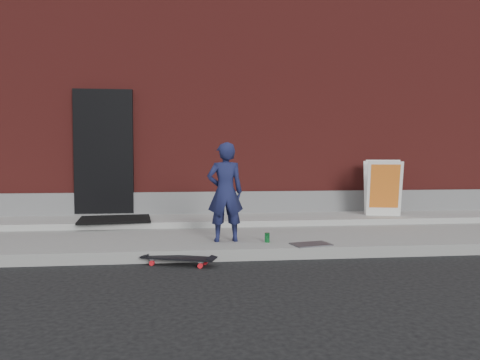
{
  "coord_description": "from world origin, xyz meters",
  "views": [
    {
      "loc": [
        -1.1,
        -5.77,
        1.33
      ],
      "look_at": [
        -0.35,
        0.8,
        0.98
      ],
      "focal_mm": 35.0,
      "sensor_mm": 36.0,
      "label": 1
    }
  ],
  "objects": [
    {
      "name": "ground",
      "position": [
        0.0,
        0.0,
        0.0
      ],
      "size": [
        80.0,
        80.0,
        0.0
      ],
      "primitive_type": "plane",
      "color": "black",
      "rests_on": "ground"
    },
    {
      "name": "sidewalk",
      "position": [
        0.0,
        1.5,
        0.07
      ],
      "size": [
        20.0,
        3.0,
        0.15
      ],
      "primitive_type": "cube",
      "color": "gray",
      "rests_on": "ground"
    },
    {
      "name": "apron",
      "position": [
        0.0,
        2.4,
        0.2
      ],
      "size": [
        20.0,
        1.2,
        0.1
      ],
      "primitive_type": "cube",
      "color": "gray",
      "rests_on": "sidewalk"
    },
    {
      "name": "building",
      "position": [
        -0.0,
        6.99,
        2.5
      ],
      "size": [
        20.0,
        8.1,
        5.0
      ],
      "color": "maroon",
      "rests_on": "ground"
    },
    {
      "name": "child",
      "position": [
        -0.58,
        0.59,
        0.83
      ],
      "size": [
        0.51,
        0.35,
        1.36
      ],
      "primitive_type": "imported",
      "rotation": [
        0.0,
        0.0,
        3.2
      ],
      "color": "#171B42",
      "rests_on": "sidewalk"
    },
    {
      "name": "skateboard",
      "position": [
        -1.21,
        -0.12,
        0.08
      ],
      "size": [
        0.91,
        0.51,
        0.1
      ],
      "color": "red",
      "rests_on": "ground"
    },
    {
      "name": "pizza_sign",
      "position": [
        2.42,
        2.31,
        0.75
      ],
      "size": [
        0.76,
        0.84,
        1.0
      ],
      "color": "white",
      "rests_on": "apron"
    },
    {
      "name": "soda_can",
      "position": [
        -0.02,
        0.44,
        0.21
      ],
      "size": [
        0.08,
        0.08,
        0.13
      ],
      "primitive_type": "cylinder",
      "rotation": [
        0.0,
        0.0,
        0.21
      ],
      "color": "#197E36",
      "rests_on": "sidewalk"
    },
    {
      "name": "doormat",
      "position": [
        -2.3,
        2.15,
        0.27
      ],
      "size": [
        1.25,
        1.05,
        0.03
      ],
      "primitive_type": "cube",
      "rotation": [
        0.0,
        0.0,
        0.11
      ],
      "color": "black",
      "rests_on": "apron"
    },
    {
      "name": "utility_plate",
      "position": [
        0.52,
        0.2,
        0.16
      ],
      "size": [
        0.56,
        0.42,
        0.01
      ],
      "primitive_type": "cube",
      "rotation": [
        0.0,
        0.0,
        0.22
      ],
      "color": "#535358",
      "rests_on": "sidewalk"
    }
  ]
}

